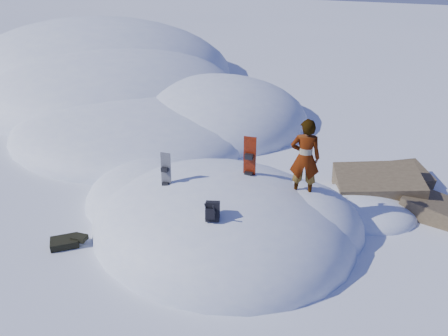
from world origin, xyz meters
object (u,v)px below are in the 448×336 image
at_px(snowboard_dark, 166,178).
at_px(backpack, 212,212).
at_px(snowboard_red, 249,167).
at_px(person, 305,158).

distance_m(snowboard_dark, backpack, 1.90).
height_order(snowboard_red, backpack, snowboard_red).
xyz_separation_m(backpack, person, (1.49, 2.18, 0.63)).
relative_size(snowboard_red, snowboard_dark, 1.24).
distance_m(snowboard_red, snowboard_dark, 2.14).
distance_m(snowboard_dark, person, 3.46).
bearing_deg(person, snowboard_red, -9.04).
bearing_deg(person, snowboard_dark, 9.39).
bearing_deg(snowboard_dark, snowboard_red, 29.15).
distance_m(backpack, person, 2.71).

